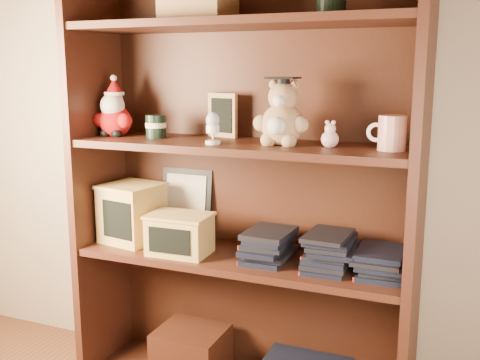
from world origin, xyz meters
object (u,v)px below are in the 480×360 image
(teacher_mug, at_px, (391,133))
(treats_box, at_px, (132,212))
(bookcase, at_px, (245,189))
(grad_teddy_bear, at_px, (282,119))

(teacher_mug, bearing_deg, treats_box, -179.94)
(bookcase, bearing_deg, grad_teddy_bear, -20.60)
(bookcase, xyz_separation_m, grad_teddy_bear, (0.15, -0.06, 0.26))
(bookcase, distance_m, grad_teddy_bear, 0.30)
(grad_teddy_bear, xyz_separation_m, treats_box, (-0.59, 0.01, -0.37))
(teacher_mug, distance_m, treats_box, 1.00)
(grad_teddy_bear, xyz_separation_m, teacher_mug, (0.35, 0.01, -0.03))
(bookcase, height_order, treats_box, bookcase)
(bookcase, xyz_separation_m, treats_box, (-0.44, -0.05, -0.12))
(grad_teddy_bear, bearing_deg, bookcase, 159.40)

